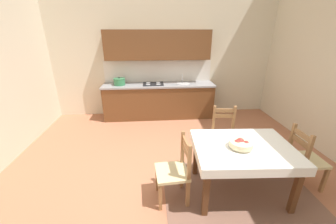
{
  "coord_description": "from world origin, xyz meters",
  "views": [
    {
      "loc": [
        -0.33,
        -2.6,
        2.16
      ],
      "look_at": [
        -0.1,
        0.29,
        1.0
      ],
      "focal_mm": 21.49,
      "sensor_mm": 36.0,
      "label": 1
    }
  ],
  "objects_px": {
    "dining_chair_kitchen_side": "(224,134)",
    "fruit_bowl": "(241,144)",
    "dining_chair_window_side": "(305,159)",
    "kitchen_cabinetry": "(158,85)",
    "dining_table": "(242,154)",
    "dining_chair_tv_side": "(175,171)"
  },
  "relations": [
    {
      "from": "fruit_bowl",
      "to": "dining_table",
      "type": "bearing_deg",
      "value": 35.03
    },
    {
      "from": "kitchen_cabinetry",
      "to": "dining_chair_window_side",
      "type": "distance_m",
      "value": 3.5
    },
    {
      "from": "dining_chair_window_side",
      "to": "kitchen_cabinetry",
      "type": "bearing_deg",
      "value": 125.26
    },
    {
      "from": "dining_table",
      "to": "dining_chair_kitchen_side",
      "type": "bearing_deg",
      "value": 84.91
    },
    {
      "from": "dining_chair_window_side",
      "to": "fruit_bowl",
      "type": "relative_size",
      "value": 3.1
    },
    {
      "from": "dining_chair_window_side",
      "to": "dining_chair_kitchen_side",
      "type": "height_order",
      "value": "same"
    },
    {
      "from": "dining_chair_tv_side",
      "to": "fruit_bowl",
      "type": "xyz_separation_m",
      "value": [
        0.85,
        0.01,
        0.37
      ]
    },
    {
      "from": "dining_table",
      "to": "fruit_bowl",
      "type": "bearing_deg",
      "value": -144.97
    },
    {
      "from": "dining_table",
      "to": "dining_chair_kitchen_side",
      "type": "height_order",
      "value": "dining_chair_kitchen_side"
    },
    {
      "from": "dining_chair_tv_side",
      "to": "fruit_bowl",
      "type": "height_order",
      "value": "dining_chair_tv_side"
    },
    {
      "from": "dining_chair_tv_side",
      "to": "dining_chair_kitchen_side",
      "type": "distance_m",
      "value": 1.38
    },
    {
      "from": "kitchen_cabinetry",
      "to": "fruit_bowl",
      "type": "distance_m",
      "value": 3.09
    },
    {
      "from": "dining_chair_kitchen_side",
      "to": "fruit_bowl",
      "type": "distance_m",
      "value": 1.03
    },
    {
      "from": "kitchen_cabinetry",
      "to": "fruit_bowl",
      "type": "xyz_separation_m",
      "value": [
        0.96,
        -2.94,
        -0.04
      ]
    },
    {
      "from": "kitchen_cabinetry",
      "to": "dining_table",
      "type": "xyz_separation_m",
      "value": [
        1.02,
        -2.89,
        -0.23
      ]
    },
    {
      "from": "dining_chair_window_side",
      "to": "dining_chair_kitchen_side",
      "type": "relative_size",
      "value": 1.0
    },
    {
      "from": "dining_table",
      "to": "dining_chair_tv_side",
      "type": "height_order",
      "value": "dining_chair_tv_side"
    },
    {
      "from": "kitchen_cabinetry",
      "to": "dining_chair_tv_side",
      "type": "distance_m",
      "value": 2.98
    },
    {
      "from": "dining_chair_window_side",
      "to": "fruit_bowl",
      "type": "height_order",
      "value": "dining_chair_window_side"
    },
    {
      "from": "dining_chair_window_side",
      "to": "fruit_bowl",
      "type": "bearing_deg",
      "value": -174.34
    },
    {
      "from": "kitchen_cabinetry",
      "to": "dining_chair_tv_side",
      "type": "xyz_separation_m",
      "value": [
        0.1,
        -2.95,
        -0.41
      ]
    },
    {
      "from": "dining_chair_window_side",
      "to": "dining_chair_tv_side",
      "type": "bearing_deg",
      "value": -176.6
    }
  ]
}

